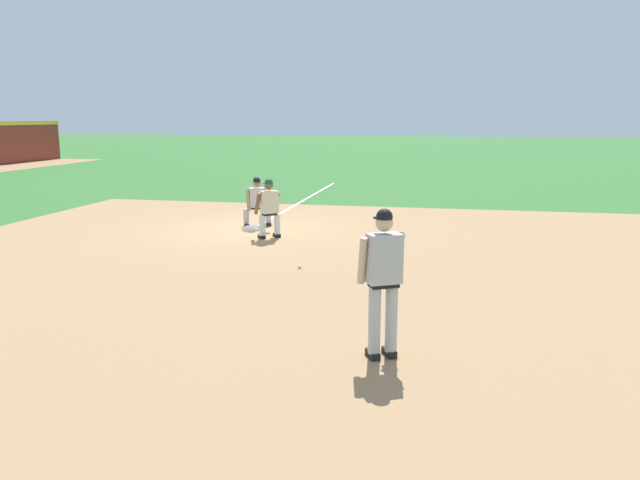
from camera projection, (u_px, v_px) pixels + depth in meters
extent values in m
plane|color=#336B2D|center=(252.00, 230.00, 16.31)|extent=(160.00, 160.00, 0.00)
cube|color=#A87F56|center=(293.00, 271.00, 12.00)|extent=(18.00, 18.00, 0.01)
cube|color=white|center=(303.00, 201.00, 21.95)|extent=(11.75, 0.10, 0.00)
cube|color=white|center=(252.00, 228.00, 16.30)|extent=(0.38, 0.38, 0.09)
sphere|color=white|center=(300.00, 267.00, 12.19)|extent=(0.07, 0.07, 0.07)
cube|color=black|center=(373.00, 354.00, 7.68)|extent=(0.28, 0.22, 0.09)
cylinder|color=#B2B2B7|center=(374.00, 320.00, 7.56)|extent=(0.15, 0.15, 0.84)
cube|color=black|center=(389.00, 352.00, 7.74)|extent=(0.28, 0.22, 0.09)
cylinder|color=#B2B2B7|center=(391.00, 319.00, 7.62)|extent=(0.15, 0.15, 0.84)
cube|color=black|center=(384.00, 284.00, 7.50)|extent=(0.34, 0.39, 0.06)
cube|color=#B2B2B7|center=(384.00, 259.00, 7.44)|extent=(0.40, 0.47, 0.60)
sphere|color=#DBB28E|center=(384.00, 223.00, 7.37)|extent=(0.21, 0.21, 0.21)
sphere|color=black|center=(384.00, 217.00, 7.36)|extent=(0.20, 0.20, 0.20)
cube|color=black|center=(382.00, 218.00, 7.45)|extent=(0.18, 0.20, 0.02)
cylinder|color=#DBB28E|center=(362.00, 261.00, 7.44)|extent=(0.21, 0.17, 0.59)
cylinder|color=#DBB28E|center=(394.00, 245.00, 7.77)|extent=(0.51, 0.33, 0.41)
ellipsoid|color=brown|center=(391.00, 256.00, 7.88)|extent=(0.36, 0.32, 0.34)
cube|color=black|center=(269.00, 224.00, 16.94)|extent=(0.28, 0.21, 0.09)
cylinder|color=#B2B2B7|center=(268.00, 215.00, 16.93)|extent=(0.15, 0.15, 0.40)
cube|color=black|center=(247.00, 225.00, 16.79)|extent=(0.28, 0.21, 0.09)
cylinder|color=#B2B2B7|center=(246.00, 216.00, 16.78)|extent=(0.15, 0.15, 0.40)
cube|color=black|center=(257.00, 208.00, 16.81)|extent=(0.33, 0.39, 0.06)
cube|color=#B2B2B7|center=(257.00, 198.00, 16.76)|extent=(0.39, 0.47, 0.52)
sphere|color=#9E7051|center=(257.00, 183.00, 16.66)|extent=(0.21, 0.21, 0.21)
sphere|color=black|center=(257.00, 181.00, 16.65)|extent=(0.20, 0.20, 0.20)
cube|color=black|center=(257.00, 182.00, 16.57)|extent=(0.17, 0.20, 0.02)
cylinder|color=#9E7051|center=(269.00, 194.00, 16.40)|extent=(0.56, 0.34, 0.24)
cylinder|color=#9E7051|center=(248.00, 201.00, 16.61)|extent=(0.25, 0.19, 0.58)
ellipsoid|color=brown|center=(270.00, 198.00, 16.21)|extent=(0.28, 0.28, 0.35)
cube|color=black|center=(262.00, 237.00, 15.18)|extent=(0.27, 0.25, 0.09)
cylinder|color=white|center=(262.00, 225.00, 15.09)|extent=(0.15, 0.15, 0.50)
cube|color=black|center=(277.00, 235.00, 15.36)|extent=(0.27, 0.25, 0.09)
cylinder|color=white|center=(277.00, 224.00, 15.27)|extent=(0.15, 0.15, 0.50)
cube|color=black|center=(270.00, 214.00, 15.13)|extent=(0.37, 0.39, 0.06)
cube|color=beige|center=(269.00, 202.00, 15.07)|extent=(0.44, 0.46, 0.54)
sphere|color=brown|center=(269.00, 185.00, 15.01)|extent=(0.21, 0.21, 0.21)
sphere|color=#194C28|center=(269.00, 183.00, 15.00)|extent=(0.20, 0.20, 0.20)
cube|color=#194C28|center=(267.00, 183.00, 15.08)|extent=(0.19, 0.20, 0.02)
cylinder|color=brown|center=(258.00, 203.00, 15.09)|extent=(0.31, 0.28, 0.56)
cylinder|color=brown|center=(276.00, 202.00, 15.32)|extent=(0.31, 0.28, 0.56)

